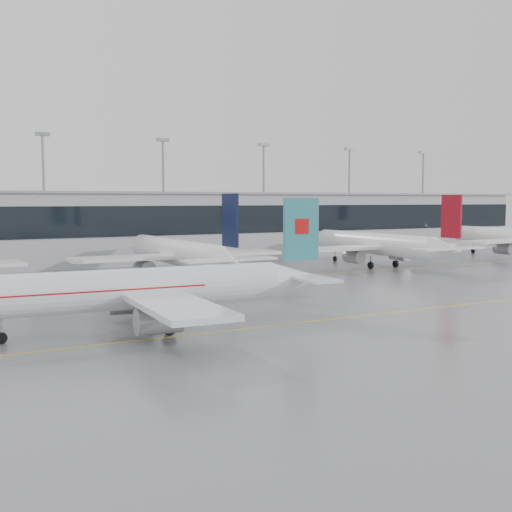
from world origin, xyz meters
TOP-DOWN VIEW (x-y plane):
  - ground at (0.00, 0.00)m, footprint 320.00×320.00m
  - taxi_line_main at (0.00, 0.00)m, footprint 120.00×0.25m
  - taxi_line_north at (0.00, 30.00)m, footprint 120.00×0.25m
  - terminal at (0.00, 62.00)m, footprint 180.00×15.00m
  - terminal_glass at (0.00, 54.45)m, footprint 180.00×0.20m
  - terminal_roof at (0.00, 62.00)m, footprint 182.00×16.00m
  - light_masts at (0.00, 68.00)m, footprint 156.40×1.00m
  - air_canada_jet at (-15.45, 3.32)m, footprint 35.81×28.49m
  - parked_jet_c at (-0.00, 33.69)m, footprint 29.64×36.96m
  - parked_jet_d at (35.00, 33.69)m, footprint 29.64×36.96m

SIDE VIEW (x-z plane):
  - ground at x=0.00m, z-range 0.00..0.00m
  - taxi_line_main at x=0.00m, z-range 0.00..0.01m
  - taxi_line_north at x=0.00m, z-range 0.00..0.01m
  - air_canada_jet at x=-15.45m, z-range -2.05..9.11m
  - parked_jet_c at x=0.00m, z-range -2.15..9.57m
  - parked_jet_d at x=35.00m, z-range -2.15..9.57m
  - terminal at x=0.00m, z-range 0.00..12.00m
  - terminal_glass at x=0.00m, z-range 5.00..10.00m
  - terminal_roof at x=0.00m, z-range 12.00..12.40m
  - light_masts at x=0.00m, z-range 2.04..24.64m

